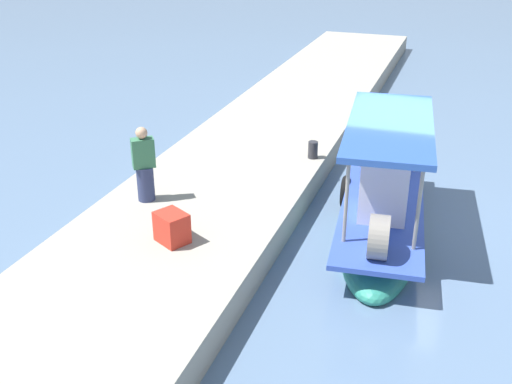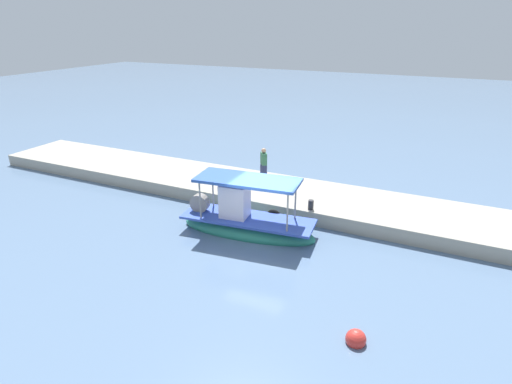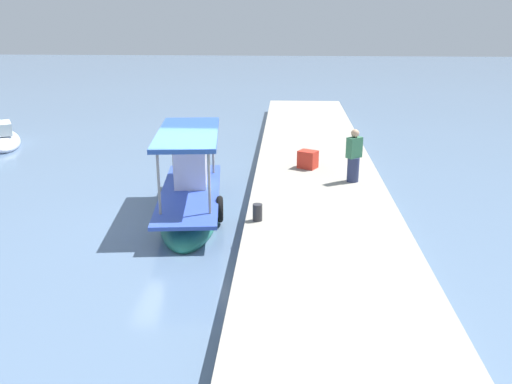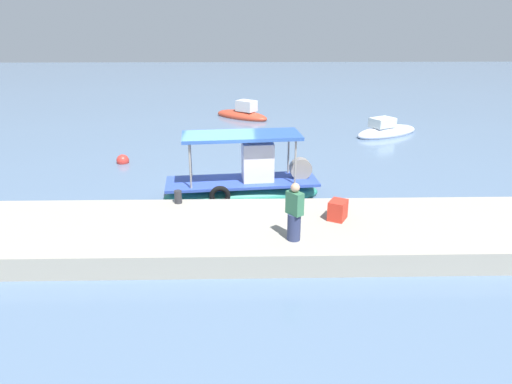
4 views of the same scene
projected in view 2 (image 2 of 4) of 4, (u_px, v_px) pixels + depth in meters
ground_plane at (263, 239)px, 17.07m from camera, size 120.00×120.00×0.00m
dock_quay at (296, 198)px, 20.25m from camera, size 36.00×3.95×0.63m
main_fishing_boat at (246, 222)px, 17.43m from camera, size 5.89×2.24×2.77m
fisherman_near_bollard at (264, 165)px, 21.59m from camera, size 0.50×0.51×1.61m
mooring_bollard at (311, 205)px, 18.16m from camera, size 0.24×0.24×0.42m
cargo_crate at (227, 177)px, 21.22m from camera, size 0.68×0.73×0.58m
marker_buoy at (356, 339)px, 11.53m from camera, size 0.57×0.57×0.57m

